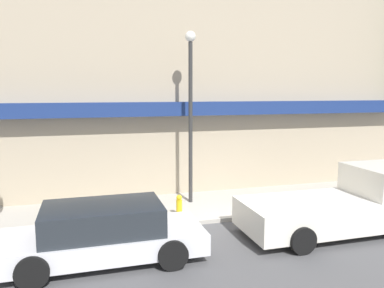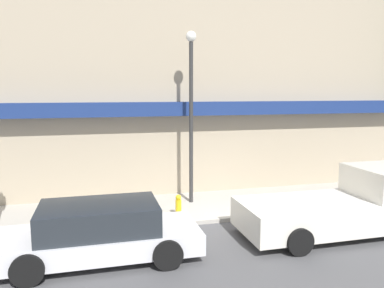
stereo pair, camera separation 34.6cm
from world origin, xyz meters
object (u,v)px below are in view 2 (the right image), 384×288
Objects in this scene: parked_car at (100,232)px; street_lamp at (191,99)px; fire_hydrant at (178,205)px; pickup_truck at (348,205)px.

parked_car is 0.81× the size of street_lamp.
street_lamp is at bearing 60.90° from fire_hydrant.
street_lamp is (-3.72, 3.67, 3.00)m from pickup_truck.
fire_hydrant is at bearing 41.27° from parked_car.
pickup_truck is 8.07× the size of fire_hydrant.
pickup_truck is at bearing -44.63° from street_lamp.
pickup_truck is 1.16× the size of parked_car.
pickup_truck is 6.02m from street_lamp.
fire_hydrant is at bearing -119.10° from street_lamp.
fire_hydrant is (-4.49, 2.28, -0.35)m from pickup_truck.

